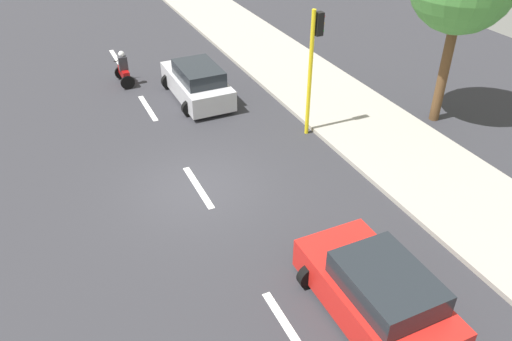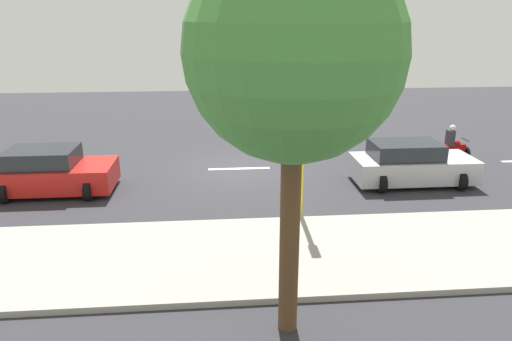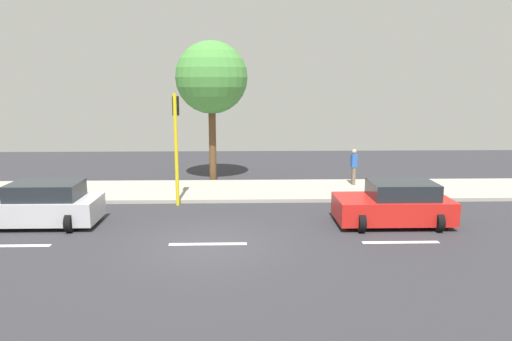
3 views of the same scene
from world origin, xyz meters
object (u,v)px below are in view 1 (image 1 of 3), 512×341
object	(u,v)px
motorcycle	(124,70)
traffic_light_corner	(314,56)
car_red	(377,292)
car_silver	(197,83)

from	to	relation	value
motorcycle	traffic_light_corner	world-z (taller)	traffic_light_corner
car_red	car_silver	bearing A→B (deg)	89.10
motorcycle	car_silver	bearing A→B (deg)	-48.54
car_red	car_silver	world-z (taller)	same
car_red	car_silver	size ratio (longest dim) A/B	0.94
car_silver	motorcycle	world-z (taller)	motorcycle
car_silver	traffic_light_corner	distance (m)	5.65
car_red	traffic_light_corner	world-z (taller)	traffic_light_corner
car_red	traffic_light_corner	size ratio (longest dim) A/B	0.88
car_silver	traffic_light_corner	bearing A→B (deg)	-58.44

